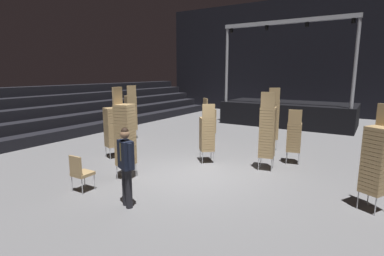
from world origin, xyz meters
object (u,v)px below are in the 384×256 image
(chair_stack_rear_left, at_px, (377,159))
(chair_stack_aisle_left, at_px, (131,112))
(chair_stack_mid_centre, at_px, (294,136))
(chair_stack_rear_right, at_px, (267,131))
(chair_stack_mid_right, at_px, (207,133))
(loose_chair_near_man, at_px, (80,171))
(chair_stack_rear_centre, at_px, (271,119))
(chair_stack_front_right, at_px, (209,120))
(stage_riser, at_px, (288,112))
(man_with_tie, at_px, (126,162))
(chair_stack_front_left, at_px, (112,126))
(chair_stack_mid_left, at_px, (125,134))

(chair_stack_rear_left, xyz_separation_m, chair_stack_aisle_left, (-9.47, 2.62, 0.04))
(chair_stack_mid_centre, height_order, chair_stack_rear_right, chair_stack_rear_right)
(chair_stack_mid_right, xyz_separation_m, chair_stack_aisle_left, (-4.71, 1.42, 0.21))
(chair_stack_aisle_left, bearing_deg, chair_stack_mid_centre, -62.32)
(chair_stack_rear_right, distance_m, loose_chair_near_man, 5.40)
(chair_stack_rear_left, distance_m, chair_stack_rear_right, 3.21)
(chair_stack_mid_right, relative_size, chair_stack_rear_centre, 0.82)
(chair_stack_front_right, bearing_deg, stage_riser, 112.12)
(chair_stack_rear_right, bearing_deg, stage_riser, 91.04)
(chair_stack_rear_left, bearing_deg, man_with_tie, 59.00)
(chair_stack_front_right, height_order, chair_stack_rear_left, chair_stack_rear_left)
(chair_stack_mid_right, xyz_separation_m, loose_chair_near_man, (-1.46, -3.85, -0.45))
(chair_stack_rear_right, bearing_deg, loose_chair_near_man, -138.32)
(chair_stack_front_left, distance_m, chair_stack_rear_left, 7.82)
(stage_riser, relative_size, chair_stack_front_left, 3.17)
(stage_riser, distance_m, chair_stack_mid_centre, 7.78)
(chair_stack_mid_left, distance_m, chair_stack_rear_centre, 5.90)
(stage_riser, xyz_separation_m, chair_stack_mid_right, (-0.35, -8.90, 0.28))
(man_with_tie, xyz_separation_m, chair_stack_front_left, (-3.19, 2.61, 0.09))
(chair_stack_mid_left, height_order, chair_stack_mid_right, chair_stack_mid_left)
(chair_stack_mid_right, distance_m, chair_stack_aisle_left, 4.93)
(chair_stack_front_right, height_order, chair_stack_mid_centre, chair_stack_front_right)
(stage_riser, bearing_deg, chair_stack_rear_centre, -81.58)
(stage_riser, bearing_deg, chair_stack_front_left, -108.60)
(stage_riser, xyz_separation_m, chair_stack_front_right, (-1.73, -6.25, 0.24))
(chair_stack_mid_left, relative_size, chair_stack_rear_centre, 1.07)
(chair_stack_rear_left, height_order, chair_stack_rear_centre, chair_stack_rear_centre)
(man_with_tie, height_order, chair_stack_mid_right, chair_stack_mid_right)
(stage_riser, height_order, loose_chair_near_man, stage_riser)
(stage_riser, relative_size, chair_stack_rear_right, 2.94)
(man_with_tie, bearing_deg, chair_stack_mid_right, -65.14)
(chair_stack_rear_left, xyz_separation_m, chair_stack_rear_centre, (-3.50, 4.03, 0.04))
(stage_riser, bearing_deg, chair_stack_front_right, -105.46)
(chair_stack_rear_centre, relative_size, loose_chair_near_man, 2.53)
(stage_riser, distance_m, loose_chair_near_man, 12.89)
(chair_stack_mid_left, relative_size, chair_stack_rear_right, 1.07)
(chair_stack_mid_centre, bearing_deg, loose_chair_near_man, -138.07)
(chair_stack_mid_centre, relative_size, chair_stack_rear_left, 0.78)
(chair_stack_front_left, bearing_deg, chair_stack_rear_left, -158.87)
(chair_stack_mid_left, bearing_deg, chair_stack_rear_left, 91.08)
(stage_riser, bearing_deg, loose_chair_near_man, -98.11)
(chair_stack_mid_centre, bearing_deg, chair_stack_mid_right, -161.47)
(man_with_tie, bearing_deg, chair_stack_aisle_left, -24.54)
(chair_stack_mid_left, height_order, chair_stack_mid_centre, chair_stack_mid_left)
(chair_stack_mid_left, bearing_deg, chair_stack_aisle_left, -149.96)
(chair_stack_rear_right, xyz_separation_m, chair_stack_rear_centre, (-0.66, 2.53, 0.00))
(chair_stack_aisle_left, distance_m, loose_chair_near_man, 6.23)
(chair_stack_front_right, bearing_deg, chair_stack_rear_right, 2.01)
(chair_stack_rear_right, bearing_deg, chair_stack_mid_right, 179.89)
(chair_stack_mid_left, xyz_separation_m, chair_stack_mid_right, (1.19, 2.54, -0.29))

